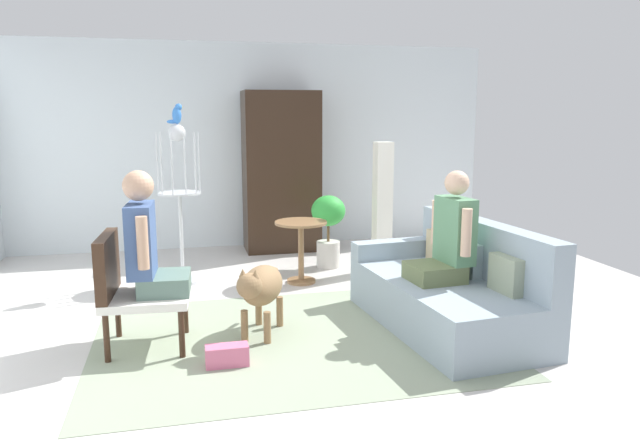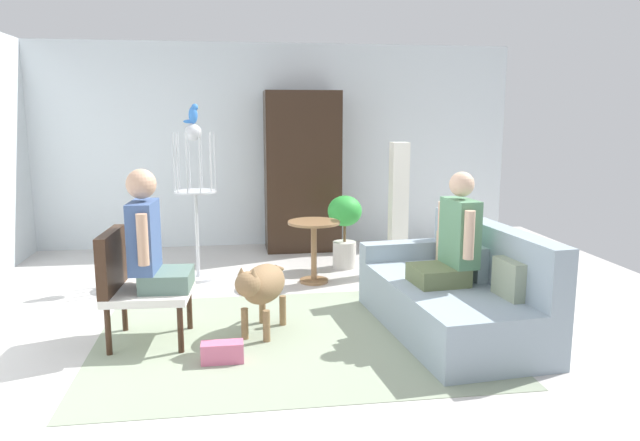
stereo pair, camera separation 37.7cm
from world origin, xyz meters
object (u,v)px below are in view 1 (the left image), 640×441
object	(u,v)px
round_end_table	(301,241)
potted_plant	(328,223)
person_on_couch	(449,238)
dog	(261,287)
handbag	(227,356)
couch	(451,291)
column_lamp	(382,208)
person_on_armchair	(148,244)
parrot	(177,114)
armchair	(129,284)
armoire_cabinet	(281,172)
bird_cage_stand	(180,198)

from	to	relation	value
round_end_table	potted_plant	xyz separation A→B (m)	(0.43, 0.54, 0.07)
person_on_couch	dog	bearing A→B (deg)	173.63
dog	handbag	bearing A→B (deg)	-121.12
couch	column_lamp	xyz separation A→B (m)	(0.01, 1.76, 0.41)
person_on_armchair	parrot	world-z (taller)	parrot
round_end_table	parrot	distance (m)	1.78
parrot	couch	bearing A→B (deg)	-40.63
armchair	handbag	bearing A→B (deg)	-36.31
parrot	handbag	world-z (taller)	parrot
potted_plant	armoire_cabinet	world-z (taller)	armoire_cabinet
round_end_table	dog	xyz separation A→B (m)	(-0.61, -1.40, -0.04)
couch	armchair	bearing A→B (deg)	177.47
person_on_armchair	round_end_table	distance (m)	2.06
armoire_cabinet	armchair	bearing A→B (deg)	-118.94
column_lamp	armoire_cabinet	world-z (taller)	armoire_cabinet
armchair	bird_cage_stand	bearing A→B (deg)	77.20
armchair	armoire_cabinet	bearing A→B (deg)	61.06
potted_plant	person_on_armchair	bearing A→B (deg)	-133.28
couch	potted_plant	world-z (taller)	couch
dog	person_on_couch	bearing A→B (deg)	-6.37
potted_plant	bird_cage_stand	bearing A→B (deg)	-171.17
person_on_armchair	person_on_couch	bearing A→B (deg)	-3.26
bird_cage_stand	potted_plant	world-z (taller)	bird_cage_stand
armchair	parrot	bearing A→B (deg)	76.98
person_on_couch	dog	xyz separation A→B (m)	(-1.50, 0.17, -0.35)
potted_plant	column_lamp	distance (m)	0.65
person_on_armchair	parrot	bearing A→B (deg)	81.83
person_on_couch	bird_cage_stand	distance (m)	2.80
bird_cage_stand	handbag	distance (m)	2.37
couch	bird_cage_stand	distance (m)	2.87
round_end_table	dog	distance (m)	1.52
couch	armoire_cabinet	size ratio (longest dim) A/B	0.95
round_end_table	armoire_cabinet	world-z (taller)	armoire_cabinet
armchair	armoire_cabinet	distance (m)	3.45
armchair	potted_plant	bearing A→B (deg)	44.38
bird_cage_stand	person_on_armchair	bearing A→B (deg)	-97.94
dog	armoire_cabinet	distance (m)	3.10
person_on_armchair	handbag	xyz separation A→B (m)	(0.52, -0.48, -0.72)
person_on_armchair	column_lamp	world-z (taller)	column_lamp
dog	armchair	bearing A→B (deg)	-178.54
parrot	column_lamp	xyz separation A→B (m)	(2.14, -0.07, -1.02)
armchair	potted_plant	xyz separation A→B (m)	(2.01, 1.97, 0.01)
person_on_armchair	round_end_table	world-z (taller)	person_on_armchair
potted_plant	round_end_table	bearing A→B (deg)	-128.04
parrot	potted_plant	world-z (taller)	parrot
armchair	handbag	distance (m)	0.93
armchair	column_lamp	bearing A→B (deg)	33.02
armchair	handbag	world-z (taller)	armchair
person_on_couch	person_on_armchair	world-z (taller)	person_on_armchair
person_on_couch	dog	size ratio (longest dim) A/B	1.10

